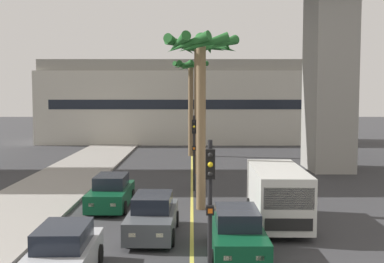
{
  "coord_description": "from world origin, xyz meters",
  "views": [
    {
      "loc": [
        0.01,
        -3.2,
        5.37
      ],
      "look_at": [
        0.0,
        14.0,
        4.02
      ],
      "focal_mm": 44.59,
      "sensor_mm": 36.0,
      "label": 1
    }
  ],
  "objects": [
    {
      "name": "car_queue_fourth",
      "position": [
        -3.73,
        10.22,
        0.72
      ],
      "size": [
        1.9,
        4.13,
        1.56
      ],
      "color": "#B7BABF",
      "rests_on": "ground"
    },
    {
      "name": "car_queue_front",
      "position": [
        1.51,
        12.32,
        0.72
      ],
      "size": [
        1.84,
        4.1,
        1.56
      ],
      "color": "#0C4728",
      "rests_on": "ground"
    },
    {
      "name": "pier_building_backdrop",
      "position": [
        0.0,
        50.41,
        4.45
      ],
      "size": [
        33.22,
        8.04,
        9.02
      ],
      "color": "beige",
      "rests_on": "ground"
    },
    {
      "name": "lane_stripe_center",
      "position": [
        0.0,
        24.0,
        0.0
      ],
      "size": [
        0.14,
        56.0,
        0.01
      ],
      "primitive_type": "cube",
      "color": "#DBCC4C",
      "rests_on": "ground"
    },
    {
      "name": "traffic_light_median_far",
      "position": [
        0.12,
        22.87,
        2.71
      ],
      "size": [
        0.24,
        0.37,
        4.2
      ],
      "color": "black",
      "rests_on": "ground"
    },
    {
      "name": "delivery_van",
      "position": [
        3.51,
        16.03,
        1.29
      ],
      "size": [
        2.25,
        5.29,
        2.36
      ],
      "color": "silver",
      "rests_on": "ground"
    },
    {
      "name": "palm_tree_near_median",
      "position": [
        0.4,
        18.74,
        6.65
      ],
      "size": [
        3.51,
        3.53,
        8.17
      ],
      "color": "brown",
      "rests_on": "ground"
    },
    {
      "name": "palm_tree_mid_median",
      "position": [
        0.35,
        28.87,
        7.04
      ],
      "size": [
        2.69,
        2.69,
        9.02
      ],
      "color": "brown",
      "rests_on": "ground"
    },
    {
      "name": "traffic_light_median_near",
      "position": [
        0.47,
        8.85,
        2.71
      ],
      "size": [
        0.24,
        0.37,
        4.2
      ],
      "color": "black",
      "rests_on": "ground"
    },
    {
      "name": "palm_tree_far_median",
      "position": [
        -0.11,
        38.13,
        6.6
      ],
      "size": [
        3.21,
        3.2,
        8.32
      ],
      "color": "brown",
      "rests_on": "ground"
    },
    {
      "name": "car_queue_second",
      "position": [
        -3.82,
        18.96,
        0.72
      ],
      "size": [
        1.88,
        4.12,
        1.56
      ],
      "color": "#0C4728",
      "rests_on": "ground"
    },
    {
      "name": "car_queue_third",
      "position": [
        -1.49,
        14.58,
        0.72
      ],
      "size": [
        1.92,
        4.15,
        1.56
      ],
      "color": "#4C5156",
      "rests_on": "ground"
    }
  ]
}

